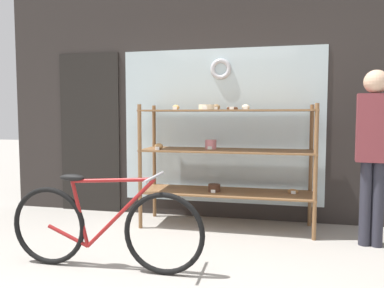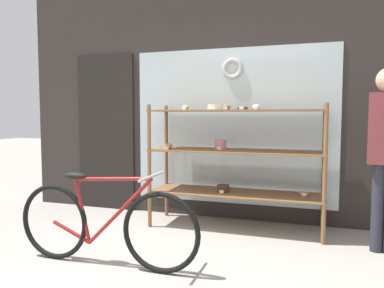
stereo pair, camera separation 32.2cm
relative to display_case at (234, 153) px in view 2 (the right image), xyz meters
name	(u,v)px [view 2 (the right image)]	position (x,y,z in m)	size (l,w,h in m)	color
storefront_facade	(215,66)	(-0.34, 0.41, 1.04)	(5.34, 0.13, 3.93)	#2D2826
display_case	(234,153)	(0.00, 0.00, 0.00)	(1.94, 0.56, 1.42)	brown
bicycle	(104,224)	(-0.83, -1.41, -0.50)	(1.71, 0.46, 0.81)	black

